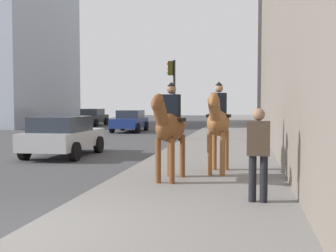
# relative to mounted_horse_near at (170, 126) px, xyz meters

# --- Properties ---
(sidewalk_slab) EXTENTS (120.00, 4.12, 0.12)m
(sidewalk_slab) POSITION_rel_mounted_horse_near_xyz_m (-4.26, -0.63, -1.33)
(sidewalk_slab) COLOR slate
(sidewalk_slab) RESTS_ON ground
(mounted_horse_near) EXTENTS (2.15, 0.72, 2.29)m
(mounted_horse_near) POSITION_rel_mounted_horse_near_xyz_m (0.00, 0.00, 0.00)
(mounted_horse_near) COLOR brown
(mounted_horse_near) RESTS_ON sidewalk_slab
(mounted_horse_far) EXTENTS (2.15, 0.64, 2.35)m
(mounted_horse_far) POSITION_rel_mounted_horse_near_xyz_m (1.26, -1.02, 0.05)
(mounted_horse_far) COLOR brown
(mounted_horse_far) RESTS_ON sidewalk_slab
(pedestrian_greeting) EXTENTS (0.29, 0.42, 1.70)m
(pedestrian_greeting) POSITION_rel_mounted_horse_near_xyz_m (-1.80, -1.96, -0.29)
(pedestrian_greeting) COLOR black
(pedestrian_greeting) RESTS_ON sidewalk_slab
(car_near_lane) EXTENTS (3.90, 2.07, 1.44)m
(car_near_lane) POSITION_rel_mounted_horse_near_xyz_m (4.53, 4.73, -0.63)
(car_near_lane) COLOR #B7BABF
(car_near_lane) RESTS_ON ground
(car_mid_lane) EXTENTS (4.10, 1.92, 1.44)m
(car_mid_lane) POSITION_rel_mounted_horse_near_xyz_m (23.92, 11.09, -0.64)
(car_mid_lane) COLOR black
(car_mid_lane) RESTS_ON ground
(car_far_lane) EXTENTS (4.18, 2.01, 1.44)m
(car_far_lane) POSITION_rel_mounted_horse_near_xyz_m (17.51, 5.96, -0.64)
(car_far_lane) COLOR navy
(car_far_lane) RESTS_ON ground
(traffic_light_near_curb) EXTENTS (0.20, 0.44, 4.05)m
(traffic_light_near_curb) POSITION_rel_mounted_horse_near_xyz_m (11.14, 1.93, 1.31)
(traffic_light_near_curb) COLOR black
(traffic_light_near_curb) RESTS_ON ground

